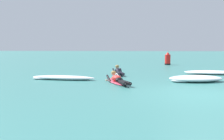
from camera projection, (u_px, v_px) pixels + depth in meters
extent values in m
plane|color=#387A75|center=(167.00, 68.00, 18.11)|extent=(120.00, 120.00, 0.00)
ellipsoid|color=#E54C66|center=(117.00, 82.00, 10.93)|extent=(1.28, 2.11, 0.07)
ellipsoid|color=#E54C66|center=(110.00, 79.00, 11.87)|extent=(0.24, 0.25, 0.06)
ellipsoid|color=red|center=(116.00, 78.00, 10.96)|extent=(0.63, 0.78, 0.35)
ellipsoid|color=black|center=(119.00, 80.00, 10.60)|extent=(0.42, 0.39, 0.20)
cylinder|color=black|center=(122.00, 83.00, 10.05)|extent=(0.41, 0.82, 0.14)
ellipsoid|color=black|center=(125.00, 84.00, 9.65)|extent=(0.18, 0.24, 0.08)
cylinder|color=black|center=(126.00, 82.00, 10.09)|extent=(0.49, 0.79, 0.14)
ellipsoid|color=black|center=(130.00, 84.00, 9.72)|extent=(0.18, 0.24, 0.08)
cylinder|color=black|center=(109.00, 79.00, 11.26)|extent=(0.32, 0.60, 0.35)
sphere|color=tan|center=(106.00, 80.00, 11.64)|extent=(0.09, 0.09, 0.09)
cylinder|color=black|center=(118.00, 79.00, 11.37)|extent=(0.32, 0.60, 0.35)
sphere|color=tan|center=(116.00, 80.00, 11.74)|extent=(0.09, 0.09, 0.09)
sphere|color=tan|center=(113.00, 73.00, 11.32)|extent=(0.21, 0.21, 0.21)
ellipsoid|color=#AD894C|center=(114.00, 72.00, 11.30)|extent=(0.28, 0.27, 0.16)
ellipsoid|color=white|center=(118.00, 73.00, 14.40)|extent=(0.98, 2.32, 0.07)
ellipsoid|color=white|center=(116.00, 71.00, 15.47)|extent=(0.23, 0.23, 0.06)
ellipsoid|color=black|center=(118.00, 70.00, 14.44)|extent=(0.52, 0.72, 0.35)
ellipsoid|color=black|center=(119.00, 72.00, 14.06)|extent=(0.39, 0.34, 0.20)
cylinder|color=black|center=(119.00, 73.00, 13.48)|extent=(0.26, 0.87, 0.14)
ellipsoid|color=black|center=(119.00, 74.00, 13.05)|extent=(0.14, 0.24, 0.08)
cylinder|color=black|center=(122.00, 73.00, 13.50)|extent=(0.35, 0.87, 0.14)
ellipsoid|color=black|center=(123.00, 74.00, 13.07)|extent=(0.14, 0.24, 0.08)
cylinder|color=black|center=(114.00, 71.00, 14.78)|extent=(0.19, 0.55, 0.32)
sphere|color=tan|center=(113.00, 72.00, 15.15)|extent=(0.09, 0.09, 0.09)
cylinder|color=black|center=(121.00, 71.00, 14.81)|extent=(0.19, 0.55, 0.32)
sphere|color=tan|center=(120.00, 72.00, 15.16)|extent=(0.09, 0.09, 0.09)
sphere|color=tan|center=(117.00, 67.00, 14.80)|extent=(0.21, 0.21, 0.21)
ellipsoid|color=#AD894C|center=(117.00, 66.00, 14.78)|extent=(0.26, 0.24, 0.16)
ellipsoid|color=white|center=(196.00, 78.00, 11.33)|extent=(2.57, 1.54, 0.28)
ellipsoid|color=white|center=(207.00, 79.00, 11.55)|extent=(0.91, 0.65, 0.20)
ellipsoid|color=white|center=(181.00, 80.00, 11.18)|extent=(0.94, 0.71, 0.15)
ellipsoid|color=white|center=(211.00, 72.00, 14.28)|extent=(3.06, 1.34, 0.21)
ellipsoid|color=white|center=(224.00, 73.00, 14.31)|extent=(1.13, 0.67, 0.14)
ellipsoid|color=white|center=(195.00, 73.00, 14.33)|extent=(1.14, 0.69, 0.11)
ellipsoid|color=white|center=(63.00, 78.00, 11.96)|extent=(3.14, 0.90, 0.20)
ellipsoid|color=white|center=(79.00, 78.00, 11.91)|extent=(1.15, 0.66, 0.14)
ellipsoid|color=white|center=(44.00, 78.00, 12.07)|extent=(1.14, 0.40, 0.11)
cylinder|color=red|center=(168.00, 60.00, 21.26)|extent=(0.47, 0.47, 0.87)
cone|color=red|center=(168.00, 53.00, 21.21)|extent=(0.33, 0.33, 0.24)
cylinder|color=black|center=(168.00, 64.00, 21.30)|extent=(0.49, 0.49, 0.12)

